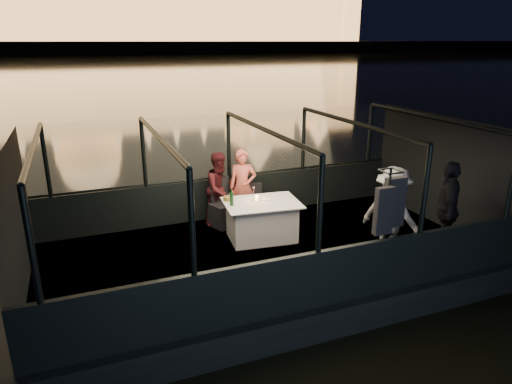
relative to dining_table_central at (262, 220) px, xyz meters
name	(u,v)px	position (x,y,z in m)	size (l,w,h in m)	color
river_water	(88,66)	(-0.19, 79.43, -0.89)	(500.00, 500.00, 0.00)	black
boat_hull	(264,275)	(-0.19, -0.57, -0.89)	(8.60, 4.40, 1.00)	black
boat_deck	(264,252)	(-0.19, -0.57, -0.41)	(8.00, 4.00, 0.04)	black
gunwale_port	(230,196)	(-0.19, 1.43, 0.06)	(8.00, 0.08, 0.90)	black
gunwale_starboard	(317,280)	(-0.19, -2.57, 0.06)	(8.00, 0.08, 0.90)	black
cabin_glass_port	(229,146)	(-0.19, 1.43, 1.21)	(8.00, 0.02, 1.40)	#99B2B2
cabin_glass_starboard	(320,205)	(-0.19, -2.57, 1.21)	(8.00, 0.02, 1.40)	#99B2B2
cabin_roof_glass	(265,130)	(-0.19, -0.57, 1.91)	(8.00, 4.00, 0.02)	#99B2B2
end_wall_fore	(15,225)	(-4.19, -0.57, 0.76)	(0.02, 4.00, 2.30)	black
end_wall_aft	(440,171)	(3.81, -0.57, 0.76)	(0.02, 4.00, 2.30)	black
canopy_ribs	(264,193)	(-0.19, -0.57, 0.76)	(8.00, 4.00, 2.30)	black
embankment	(75,49)	(-0.19, 209.43, 0.11)	(400.00, 140.00, 6.00)	#423D33
dining_table_central	(262,220)	(0.00, 0.00, 0.00)	(1.45, 1.05, 0.77)	silver
chair_port_left	(223,206)	(-0.51, 0.89, 0.06)	(0.47, 0.47, 1.00)	black
chair_port_right	(256,202)	(0.21, 0.85, 0.06)	(0.38, 0.38, 0.82)	black
coat_stand	(385,231)	(1.14, -2.32, 0.51)	(0.54, 0.43, 1.94)	black
person_woman_coral	(243,189)	(-0.04, 0.98, 0.36)	(0.57, 0.38, 1.59)	#ED6956
person_man_maroon	(221,190)	(-0.50, 1.05, 0.36)	(0.75, 0.58, 1.57)	#3C1014
passenger_stripe	(392,216)	(1.75, -1.70, 0.47)	(1.12, 0.63, 1.73)	white
passenger_dark	(447,211)	(2.82, -1.85, 0.47)	(1.04, 0.44, 1.77)	black
wine_bottle	(232,198)	(-0.60, 0.04, 0.53)	(0.07, 0.07, 0.33)	#153A19
bread_basket	(228,198)	(-0.57, 0.35, 0.42)	(0.19, 0.19, 0.08)	olive
amber_candle	(257,198)	(-0.05, 0.15, 0.42)	(0.06, 0.06, 0.09)	#F5A83D
plate_near	(265,199)	(0.14, 0.14, 0.39)	(0.27, 0.27, 0.02)	white
plate_far	(232,198)	(-0.48, 0.40, 0.39)	(0.26, 0.26, 0.02)	silver
wine_glass_white	(231,200)	(-0.60, 0.10, 0.48)	(0.07, 0.07, 0.21)	silver
wine_glass_red	(254,191)	(-0.01, 0.42, 0.48)	(0.06, 0.06, 0.18)	silver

